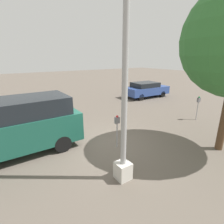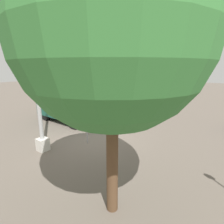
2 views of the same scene
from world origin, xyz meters
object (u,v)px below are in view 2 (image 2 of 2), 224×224
object	(u,v)px
parked_van	(70,104)
street_tree	(112,36)
parking_meter_near	(87,122)
lamp_post	(38,101)

from	to	relation	value
parked_van	street_tree	world-z (taller)	street_tree
parking_meter_near	lamp_post	world-z (taller)	lamp_post
parking_meter_near	street_tree	size ratio (longest dim) A/B	0.23
parking_meter_near	street_tree	xyz separation A→B (m)	(-3.37, 2.50, 3.12)
parking_meter_near	lamp_post	xyz separation A→B (m)	(1.02, 1.71, 1.16)
parking_meter_near	parked_van	xyz separation A→B (m)	(3.40, -1.83, 0.12)
lamp_post	parked_van	size ratio (longest dim) A/B	1.37
parking_meter_near	lamp_post	bearing A→B (deg)	63.83
lamp_post	street_tree	bearing A→B (deg)	169.83
street_tree	parked_van	bearing A→B (deg)	-32.59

